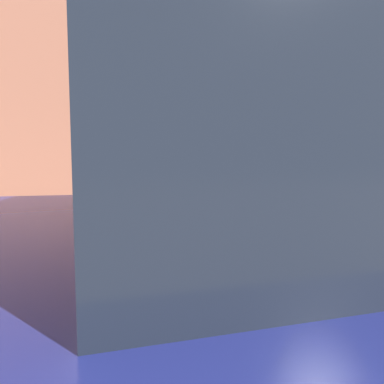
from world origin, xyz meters
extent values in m
plane|color=slate|center=(0.00, 0.00, 0.00)|extent=(60.00, 60.00, 0.00)
cube|color=#ADAAA3|center=(0.00, 2.20, 0.05)|extent=(24.00, 2.80, 0.11)
cube|color=#935642|center=(0.00, 4.79, 3.04)|extent=(24.00, 0.30, 6.08)
cylinder|color=gray|center=(-0.26, 1.17, 0.56)|extent=(0.06, 0.06, 0.92)
cube|color=slate|center=(-0.26, 1.17, 1.18)|extent=(0.18, 0.13, 0.31)
cube|color=gray|center=(-0.26, 1.10, 1.20)|extent=(0.10, 0.01, 0.11)
cylinder|color=slate|center=(-0.26, 1.17, 1.38)|extent=(0.18, 0.11, 0.18)
cylinder|color=black|center=(-0.97, 0.40, 0.32)|extent=(0.65, 0.23, 0.65)
camera|label=1|loc=(-1.01, -1.52, 1.31)|focal=28.00mm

